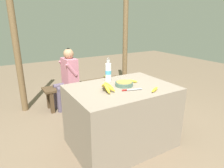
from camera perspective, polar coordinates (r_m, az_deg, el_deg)
name	(u,v)px	position (r m, az deg, el deg)	size (l,w,h in m)	color
ground_plane	(121,143)	(2.76, 2.55, -16.40)	(12.00, 12.00, 0.00)	#75604C
market_counter	(121,116)	(2.56, 2.67, -9.15)	(1.25, 0.90, 0.78)	gray
banana_bunch_ripe	(107,87)	(2.24, -1.46, -0.73)	(0.15, 0.26, 0.13)	#4C381E
serving_bowl	(124,84)	(2.44, 3.47, 0.14)	(0.22, 0.22, 0.05)	#4C6B5B
water_bottle	(108,72)	(2.61, -1.07, 3.52)	(0.08, 0.08, 0.31)	white
loose_banana_front	(155,90)	(2.32, 12.13, -1.55)	(0.17, 0.11, 0.03)	yellow
loose_banana_side	(132,81)	(2.59, 5.72, 0.85)	(0.11, 0.14, 0.03)	yellow
knife	(129,90)	(2.29, 4.94, -1.65)	(0.24, 0.09, 0.02)	#BCBCC1
wooden_bench	(85,86)	(3.85, -7.61, -0.60)	(1.56, 0.32, 0.41)	#4C3823
seated_vendor	(68,75)	(3.63, -12.59, 2.57)	(0.41, 0.40, 1.09)	#564C60
banana_bunch_green	(106,77)	(4.02, -1.69, 2.06)	(0.14, 0.25, 0.10)	#4C381E
support_post_near	(14,35)	(3.65, -26.09, 12.54)	(0.11, 0.11, 2.65)	brown
support_post_far	(125,31)	(4.41, 3.85, 14.90)	(0.11, 0.11, 2.65)	brown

